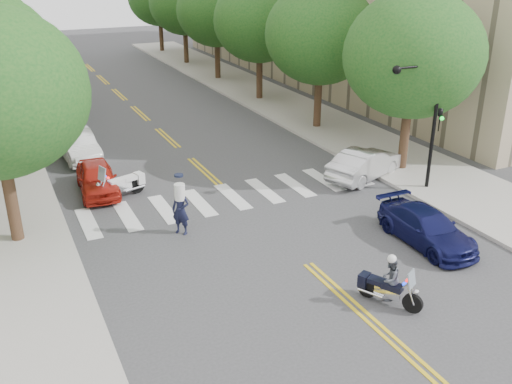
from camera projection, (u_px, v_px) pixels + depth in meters
ground at (308, 264)px, 19.50m from camera, size 140.00×140.00×0.00m
sidewalk_right at (268, 98)px, 41.54m from camera, size 5.00×60.00×0.15m
tree_r_0 at (413, 55)px, 25.83m from camera, size 6.40×6.40×8.45m
tree_r_1 at (321, 34)px, 32.48m from camera, size 6.40×6.40×8.45m
tree_r_2 at (260, 20)px, 39.14m from camera, size 6.40×6.40×8.45m
tree_r_3 at (216, 10)px, 45.79m from camera, size 6.40×6.40×8.45m
tree_r_4 at (184, 3)px, 52.45m from camera, size 6.40×6.40×8.45m
traffic_signal_pole at (427, 110)px, 24.03m from camera, size 2.82×0.42×6.00m
motorcycle_police at (388, 282)px, 17.06m from camera, size 1.20×1.92×1.68m
motorcycle_parked at (123, 185)px, 24.70m from camera, size 2.41×1.09×1.60m
officer_standing at (181, 210)px, 21.29m from camera, size 0.82×0.83×1.93m
convertible at (365, 164)px, 26.69m from camera, size 4.64×3.04×1.44m
sedan_blue at (426, 228)px, 20.69m from camera, size 1.83×4.35×1.26m
parked_car_a at (97, 178)px, 25.07m from camera, size 1.90×4.12×1.37m
parked_car_b at (78, 145)px, 29.21m from camera, size 1.84×4.55×1.47m
parked_car_c at (59, 116)px, 34.81m from camera, size 2.16×4.40×1.20m
parked_car_d at (52, 102)px, 37.61m from camera, size 2.19×5.04×1.44m
parked_car_e at (38, 88)px, 41.56m from camera, size 2.05×4.43×1.47m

